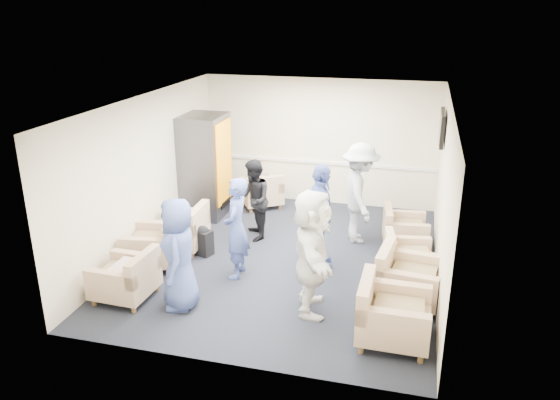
% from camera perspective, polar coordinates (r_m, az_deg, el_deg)
% --- Properties ---
extents(floor, '(6.00, 6.00, 0.00)m').
position_cam_1_polar(floor, '(9.43, 0.52, -6.16)').
color(floor, black).
rests_on(floor, ground).
extents(ceiling, '(6.00, 6.00, 0.00)m').
position_cam_1_polar(ceiling, '(8.60, 0.57, 10.24)').
color(ceiling, white).
rests_on(ceiling, back_wall).
extents(back_wall, '(5.00, 0.02, 2.70)m').
position_cam_1_polar(back_wall, '(11.74, 4.13, 6.08)').
color(back_wall, beige).
rests_on(back_wall, floor).
extents(front_wall, '(5.00, 0.02, 2.70)m').
position_cam_1_polar(front_wall, '(6.27, -6.20, -6.66)').
color(front_wall, beige).
rests_on(front_wall, floor).
extents(left_wall, '(0.02, 6.00, 2.70)m').
position_cam_1_polar(left_wall, '(9.80, -13.79, 2.76)').
color(left_wall, beige).
rests_on(left_wall, floor).
extents(right_wall, '(0.02, 6.00, 2.70)m').
position_cam_1_polar(right_wall, '(8.69, 16.74, 0.29)').
color(right_wall, beige).
rests_on(right_wall, floor).
extents(chair_rail, '(4.98, 0.04, 0.06)m').
position_cam_1_polar(chair_rail, '(11.84, 4.06, 3.94)').
color(chair_rail, silver).
rests_on(chair_rail, back_wall).
extents(tv, '(0.10, 1.00, 0.58)m').
position_cam_1_polar(tv, '(10.25, 16.56, 7.27)').
color(tv, black).
rests_on(tv, right_wall).
extents(armchair_left_near, '(0.84, 0.84, 0.64)m').
position_cam_1_polar(armchair_left_near, '(8.40, -15.62, -7.96)').
color(armchair_left_near, tan).
rests_on(armchair_left_near, floor).
extents(armchair_left_mid, '(1.00, 1.00, 0.69)m').
position_cam_1_polar(armchair_left_mid, '(9.32, -12.71, -4.68)').
color(armchair_left_mid, tan).
rests_on(armchair_left_mid, floor).
extents(armchair_left_far, '(0.90, 0.90, 0.69)m').
position_cam_1_polar(armchair_left_far, '(9.84, -10.11, -3.16)').
color(armchair_left_far, tan).
rests_on(armchair_left_far, floor).
extents(armchair_right_near, '(0.91, 0.91, 0.72)m').
position_cam_1_polar(armchair_right_near, '(7.28, 11.33, -11.82)').
color(armchair_right_near, tan).
rests_on(armchair_right_near, floor).
extents(armchair_right_midnear, '(0.98, 0.98, 0.70)m').
position_cam_1_polar(armchair_right_midnear, '(8.21, 12.93, -8.13)').
color(armchair_right_midnear, tan).
rests_on(armchair_right_midnear, floor).
extents(armchair_right_midfar, '(0.87, 0.87, 0.60)m').
position_cam_1_polar(armchair_right_midfar, '(8.96, 13.03, -6.04)').
color(armchair_right_midfar, tan).
rests_on(armchair_right_midfar, floor).
extents(armchair_right_far, '(0.86, 0.86, 0.61)m').
position_cam_1_polar(armchair_right_far, '(10.03, 12.63, -3.11)').
color(armchair_right_far, tan).
rests_on(armchair_right_far, floor).
extents(armchair_corner, '(1.11, 1.11, 0.64)m').
position_cam_1_polar(armchair_corner, '(11.68, -1.93, 0.78)').
color(armchair_corner, tan).
rests_on(armchair_corner, floor).
extents(vending_machine, '(0.84, 0.98, 2.08)m').
position_cam_1_polar(vending_machine, '(11.17, -7.83, 3.57)').
color(vending_machine, '#4C4B53').
rests_on(vending_machine, floor).
extents(backpack, '(0.37, 0.31, 0.54)m').
position_cam_1_polar(backpack, '(9.57, -8.05, -4.14)').
color(backpack, black).
rests_on(backpack, floor).
extents(pillow, '(0.37, 0.48, 0.14)m').
position_cam_1_polar(pillow, '(8.32, -15.76, -6.90)').
color(pillow, beige).
rests_on(pillow, armchair_left_near).
extents(person_front_left, '(0.74, 0.92, 1.64)m').
position_cam_1_polar(person_front_left, '(7.82, -10.52, -5.58)').
color(person_front_left, '#4458A3').
rests_on(person_front_left, floor).
extents(person_mid_left, '(0.44, 0.63, 1.64)m').
position_cam_1_polar(person_mid_left, '(8.58, -4.60, -2.96)').
color(person_mid_left, '#4458A3').
rests_on(person_mid_left, floor).
extents(person_back_left, '(0.82, 0.90, 1.50)m').
position_cam_1_polar(person_back_left, '(9.97, -2.77, -0.01)').
color(person_back_left, black).
rests_on(person_back_left, floor).
extents(person_back_right, '(1.00, 1.33, 1.84)m').
position_cam_1_polar(person_back_right, '(9.91, 8.31, 0.69)').
color(person_back_right, silver).
rests_on(person_back_right, floor).
extents(person_mid_right, '(0.64, 1.10, 1.76)m').
position_cam_1_polar(person_mid_right, '(8.85, 4.22, -1.77)').
color(person_mid_right, '#4458A3').
rests_on(person_mid_right, floor).
extents(person_front_right, '(0.84, 1.75, 1.81)m').
position_cam_1_polar(person_front_right, '(7.57, 3.36, -5.44)').
color(person_front_right, white).
rests_on(person_front_right, floor).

